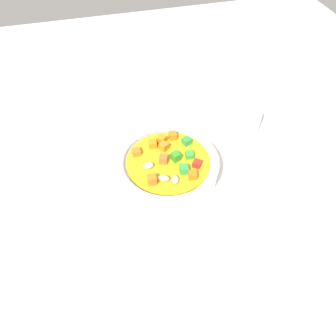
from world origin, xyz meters
The scene contains 5 objects.
ground_plane centered at (0.00, 0.00, -1.00)cm, with size 140.00×140.00×2.00cm, color silver.
soup_bowl_main centered at (0.00, 0.00, 2.64)cm, with size 18.06×18.06×5.74cm.
spoon centered at (-0.08, 16.71, 0.42)cm, with size 22.77×3.68×0.96cm.
side_bowl_small centered at (17.62, -12.68, 1.90)cm, with size 10.81×10.81×3.67cm.
pepper_shaker centered at (19.71, 6.99, 4.23)cm, with size 2.78×2.78×8.50cm.
Camera 1 is at (-9.43, -35.96, 45.59)cm, focal length 33.96 mm.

